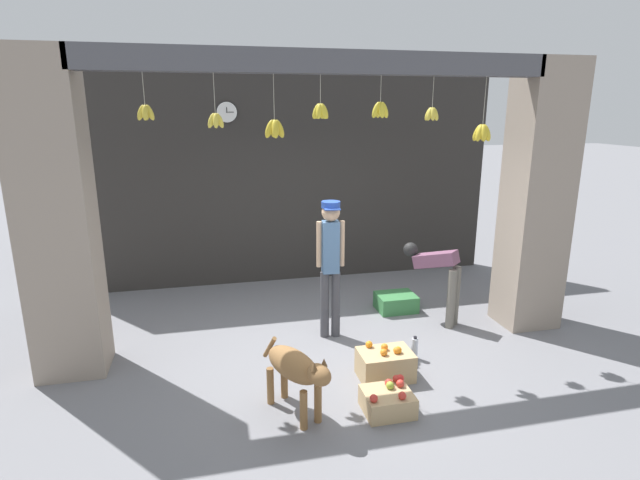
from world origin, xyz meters
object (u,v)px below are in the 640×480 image
object	(u,v)px
dog	(296,369)
shopkeeper	(330,258)
wall_clock	(227,112)
worker_stooping	(439,273)
water_bottle	(415,348)
fruit_crate_oranges	(385,364)
fruit_crate_apples	(388,400)
produce_box_green	(396,302)

from	to	relation	value
dog	shopkeeper	bearing A→B (deg)	128.45
wall_clock	dog	bearing A→B (deg)	-84.88
worker_stooping	water_bottle	world-z (taller)	worker_stooping
wall_clock	fruit_crate_oranges	bearing A→B (deg)	-67.58
fruit_crate_apples	wall_clock	xyz separation A→B (m)	(-1.20, 3.94, 2.62)
dog	worker_stooping	world-z (taller)	worker_stooping
fruit_crate_oranges	water_bottle	bearing A→B (deg)	33.75
shopkeeper	worker_stooping	distance (m)	1.54
produce_box_green	worker_stooping	bearing A→B (deg)	-52.74
worker_stooping	water_bottle	xyz separation A→B (m)	(-0.70, -0.89, -0.56)
fruit_crate_oranges	fruit_crate_apples	bearing A→B (deg)	-107.63
worker_stooping	dog	bearing A→B (deg)	175.82
shopkeeper	wall_clock	distance (m)	3.00
dog	fruit_crate_apples	xyz separation A→B (m)	(0.86, -0.14, -0.36)
wall_clock	worker_stooping	bearing A→B (deg)	-39.93
dog	wall_clock	world-z (taller)	wall_clock
water_bottle	fruit_crate_oranges	bearing A→B (deg)	-146.25
shopkeeper	wall_clock	bearing A→B (deg)	-59.07
water_bottle	worker_stooping	bearing A→B (deg)	51.91
fruit_crate_oranges	water_bottle	xyz separation A→B (m)	(0.47, 0.32, -0.03)
worker_stooping	wall_clock	xyz separation A→B (m)	(-2.56, 2.14, 2.04)
dog	produce_box_green	xyz separation A→B (m)	(1.84, 2.16, -0.36)
shopkeeper	produce_box_green	bearing A→B (deg)	-146.08
produce_box_green	fruit_crate_oranges	bearing A→B (deg)	-114.84
fruit_crate_oranges	produce_box_green	world-z (taller)	fruit_crate_oranges
shopkeeper	fruit_crate_apples	world-z (taller)	shopkeeper
produce_box_green	wall_clock	bearing A→B (deg)	143.01
worker_stooping	produce_box_green	xyz separation A→B (m)	(-0.38, 0.50, -0.57)
shopkeeper	fruit_crate_apples	distance (m)	1.94
dog	fruit_crate_oranges	xyz separation A→B (m)	(1.04, 0.44, -0.32)
fruit_crate_apples	wall_clock	bearing A→B (deg)	106.90
fruit_crate_apples	wall_clock	distance (m)	4.88
shopkeeper	fruit_crate_oranges	bearing A→B (deg)	112.02
dog	water_bottle	size ratio (longest dim) A/B	3.39
dog	fruit_crate_oranges	world-z (taller)	dog
water_bottle	fruit_crate_apples	bearing A→B (deg)	-126.19
worker_stooping	fruit_crate_apples	size ratio (longest dim) A/B	2.27
shopkeeper	produce_box_green	size ratio (longest dim) A/B	3.21
fruit_crate_oranges	dog	bearing A→B (deg)	-157.00
worker_stooping	produce_box_green	size ratio (longest dim) A/B	1.93
shopkeeper	fruit_crate_apples	xyz separation A→B (m)	(0.14, -1.70, -0.92)
produce_box_green	dog	bearing A→B (deg)	-130.42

